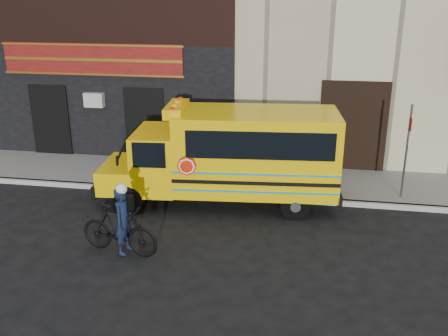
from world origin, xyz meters
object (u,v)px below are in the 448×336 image
school_bus (233,154)px  bicycle (119,230)px  cyclist (124,223)px  sign_pole (407,149)px

school_bus → bicycle: bearing=-122.4°
bicycle → cyclist: size_ratio=1.24×
school_bus → cyclist: (-2.02, -3.44, -0.70)m
bicycle → cyclist: cyclist is taller
sign_pole → bicycle: size_ratio=1.46×
school_bus → cyclist: school_bus is taller
bicycle → cyclist: 0.26m
school_bus → sign_pole: bearing=10.6°
sign_pole → cyclist: bearing=-147.8°
sign_pole → cyclist: 8.21m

